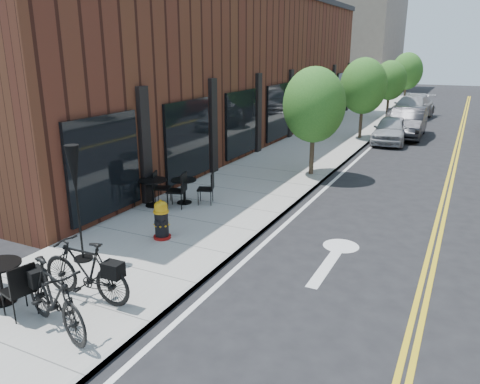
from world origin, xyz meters
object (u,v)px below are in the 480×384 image
Objects in this scene: bicycle_right at (54,298)px; bistro_set_c at (184,188)px; fire_hydrant at (161,220)px; parked_car_a at (391,130)px; parked_car_c at (412,107)px; bicycle_left at (85,270)px; bistro_set_a at (0,277)px; patio_umbrella at (75,179)px; bistro_set_b at (153,189)px; parked_car_b at (407,123)px.

bistro_set_c is (-1.74, 6.46, -0.12)m from bicycle_right.
bicycle_right is at bearing -58.29° from fire_hydrant.
parked_car_a is (2.84, 15.35, 0.07)m from fire_hydrant.
parked_car_a reaches higher than fire_hydrant.
parked_car_a is 9.22m from parked_car_c.
bicycle_right is (0.28, -0.97, 0.01)m from bicycle_left.
parked_car_a is at bearing 52.42° from bistro_set_c.
bicycle_left is at bearing 43.45° from bistro_set_a.
bistro_set_a is 28.52m from parked_car_c.
patio_umbrella is at bearing 103.45° from bistro_set_a.
bistro_set_a is 19.42m from parked_car_a.
bistro_set_b is 14.19m from parked_car_a.
fire_hydrant is 0.49× the size of bicycle_right.
parked_car_a is at bearing 55.62° from bistro_set_b.
parked_car_c is at bearing 82.29° from patio_umbrella.
parked_car_a reaches higher than bicycle_left.
bicycle_right reaches higher than bistro_set_c.
fire_hydrant is 15.61m from parked_car_a.
parked_car_b is at bearing -77.85° from parked_car_c.
bistro_set_c is at bearing -108.56° from parked_car_a.
parked_car_b is 0.89× the size of parked_car_c.
bistro_set_a is at bearing -89.89° from patio_umbrella.
bicycle_right is 19.41m from parked_car_a.
bicycle_left is at bearing -87.56° from parked_car_c.
bicycle_right reaches higher than parked_car_a.
bistro_set_b is at bearing -157.88° from bicycle_left.
bicycle_right is at bearing -86.83° from parked_car_c.
parked_car_c is at bearing 94.29° from parked_car_b.
fire_hydrant is 4.02m from bicycle_right.
parked_car_a reaches higher than bistro_set_c.
parked_car_a is at bearing 171.32° from bicycle_left.
bistro_set_c is at bearing 104.75° from bistro_set_a.
parked_car_b is at bearing 52.74° from bistro_set_c.
patio_umbrella reaches higher than bistro_set_b.
parked_car_b reaches higher than bicycle_right.
parked_car_b reaches higher than bistro_set_a.
parked_car_c reaches higher than bicycle_right.
patio_umbrella is 19.62m from parked_car_b.
bicycle_left is at bearing -98.82° from parked_car_b.
fire_hydrant is 17.71m from parked_car_b.
bicycle_left reaches higher than fire_hydrant.
bicycle_right is at bearing -98.14° from parked_car_a.
parked_car_b reaches higher than fire_hydrant.
bistro_set_b is 0.37× the size of parked_car_c.
bicycle_right is 0.42× the size of parked_car_b.
bicycle_left is 0.99× the size of bistro_set_b.
parked_car_c is at bearing 59.47° from bistro_set_c.
bicycle_right reaches higher than bicycle_left.
parked_car_b is at bearing 56.16° from bistro_set_b.
bistro_set_b is at bearing 40.11° from bicycle_right.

